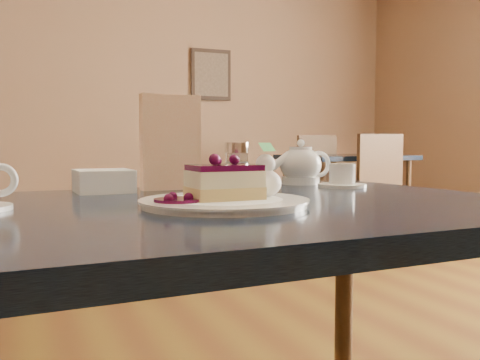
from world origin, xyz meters
name	(u,v)px	position (x,y,z in m)	size (l,w,h in m)	color
main_table	(213,246)	(0.14, 0.31, 0.67)	(1.23, 0.85, 0.75)	#142238
dessert_plate	(224,203)	(0.14, 0.26, 0.76)	(0.28, 0.28, 0.01)	white
cheesecake_slice	(224,182)	(0.14, 0.26, 0.79)	(0.12, 0.09, 0.06)	#E8C781
whipped_cream	(265,183)	(0.23, 0.27, 0.79)	(0.06, 0.06, 0.05)	white
berry_sauce	(178,200)	(0.06, 0.25, 0.76)	(0.08, 0.08, 0.01)	black
tea_set	(309,168)	(0.51, 0.62, 0.79)	(0.21, 0.24, 0.11)	white
menu_card	(171,142)	(0.14, 0.61, 0.86)	(0.14, 0.03, 0.22)	#FFE2BB
sugar_shaker	(237,164)	(0.31, 0.63, 0.81)	(0.06, 0.06, 0.11)	white
napkin_stack	(104,181)	(-0.01, 0.61, 0.77)	(0.12, 0.12, 0.05)	white
bg_table_far_right	(344,232)	(2.46, 3.35, 0.07)	(1.03, 1.82, 1.21)	#142238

